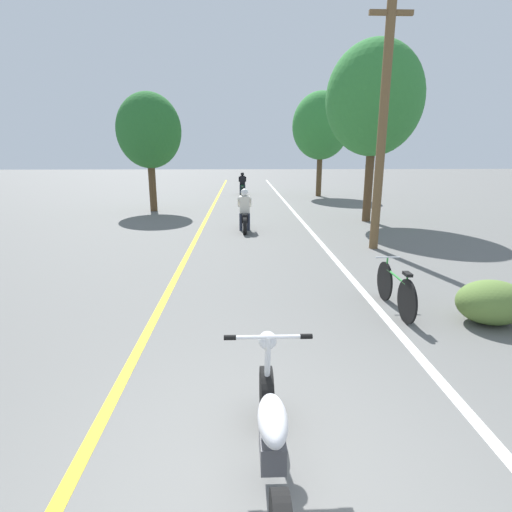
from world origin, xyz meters
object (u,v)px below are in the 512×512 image
Objects in this scene: roadside_tree_right_near at (374,99)px; motorcycle_rider_far at (242,186)px; motorcycle_rider_lead at (245,215)px; bicycle_parked at (395,289)px; utility_pole at (383,123)px; roadside_tree_right_far at (321,126)px; roadside_tree_left at (149,131)px; motorcycle_foreground at (272,437)px.

motorcycle_rider_far is at bearing 115.57° from roadside_tree_right_near.
roadside_tree_right_near is 3.33× the size of motorcycle_rider_lead.
bicycle_parked is at bearing -82.40° from motorcycle_rider_far.
roadside_tree_right_near reaches higher than motorcycle_rider_far.
utility_pole reaches higher than roadside_tree_right_far.
roadside_tree_left is (-7.79, 7.63, 0.15)m from utility_pole.
roadside_tree_right_far is (-0.18, 9.11, -0.40)m from roadside_tree_right_near.
motorcycle_rider_lead is at bearing -113.07° from roadside_tree_right_far.
roadside_tree_right_near is 3.19× the size of motorcycle_rider_far.
utility_pole reaches higher than motorcycle_rider_far.
bicycle_parked is (-2.10, -18.17, -3.72)m from roadside_tree_right_far.
bicycle_parked is at bearing -61.27° from roadside_tree_left.
motorcycle_rider_lead is at bearing 142.41° from utility_pole.
motorcycle_foreground is at bearing -113.24° from utility_pole.
roadside_tree_right_near is 3.10× the size of motorcycle_foreground.
motorcycle_rider_lead is at bearing -160.15° from roadside_tree_right_near.
motorcycle_foreground is at bearing -110.23° from roadside_tree_right_near.
motorcycle_rider_far reaches higher than bicycle_parked.
roadside_tree_right_near is 9.12m from roadside_tree_right_far.
utility_pole is 13.69m from roadside_tree_right_far.
motorcycle_rider_lead reaches higher than motorcycle_rider_far.
roadside_tree_left reaches higher than motorcycle_foreground.
bicycle_parked is (2.38, 3.60, -0.03)m from motorcycle_foreground.
roadside_tree_right_near is 1.27× the size of roadside_tree_left.
roadside_tree_left is at bearing 105.22° from motorcycle_foreground.
roadside_tree_right_near is at bearing 75.49° from utility_pole.
roadside_tree_left is at bearing 118.73° from bicycle_parked.
motorcycle_foreground is at bearing -89.30° from motorcycle_rider_lead.
utility_pole reaches higher than roadside_tree_left.
utility_pole is 9.34m from motorcycle_foreground.
motorcycle_foreground is (-4.67, -12.67, -4.09)m from roadside_tree_right_near.
motorcycle_rider_far is at bearing 59.63° from roadside_tree_left.
roadside_tree_left is 2.52× the size of motorcycle_rider_far.
motorcycle_foreground is (-3.50, -8.14, -2.96)m from utility_pole.
utility_pole is 1.00× the size of roadside_tree_right_near.
utility_pole reaches higher than bicycle_parked.
roadside_tree_left is 2.62× the size of motorcycle_rider_lead.
motorcycle_rider_far is (4.11, 7.02, -3.00)m from roadside_tree_left.
motorcycle_rider_lead is at bearing 108.94° from bicycle_parked.
motorcycle_rider_far is at bearing 104.07° from utility_pole.
motorcycle_rider_lead is 11.86m from motorcycle_rider_far.
roadside_tree_right_far reaches higher than roadside_tree_left.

